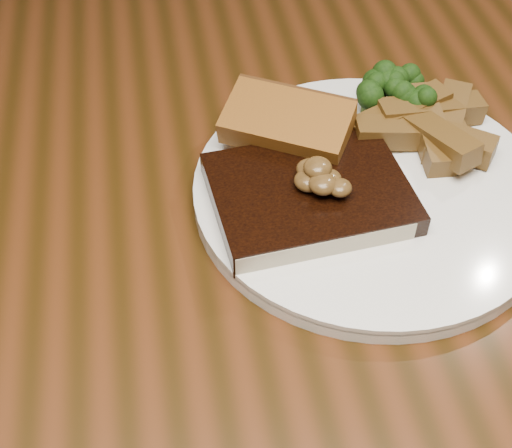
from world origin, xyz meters
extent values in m
cube|color=#46210E|center=(0.00, 0.00, 0.73)|extent=(1.60, 0.90, 0.04)
cube|color=black|center=(-0.08, 0.74, 0.39)|extent=(0.43, 0.43, 0.04)
cylinder|color=black|center=(0.05, 0.91, 0.18)|extent=(0.04, 0.04, 0.37)
cylinder|color=black|center=(-0.25, 0.87, 0.18)|extent=(0.04, 0.04, 0.37)
cylinder|color=black|center=(0.10, 0.61, 0.18)|extent=(0.04, 0.04, 0.37)
cylinder|color=black|center=(-0.21, 0.56, 0.18)|extent=(0.04, 0.04, 0.37)
cube|color=black|center=(-0.05, 0.56, 0.61)|extent=(0.38, 0.09, 0.40)
cylinder|color=white|center=(0.10, 0.05, 0.76)|extent=(0.31, 0.31, 0.01)
cube|color=black|center=(0.04, 0.04, 0.77)|extent=(0.16, 0.13, 0.02)
cube|color=#BAAD90|center=(0.04, -0.02, 0.77)|extent=(0.14, 0.03, 0.02)
cube|color=#945E1B|center=(0.04, 0.10, 0.77)|extent=(0.12, 0.10, 0.02)
camera|label=1|loc=(-0.07, -0.35, 1.17)|focal=50.00mm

